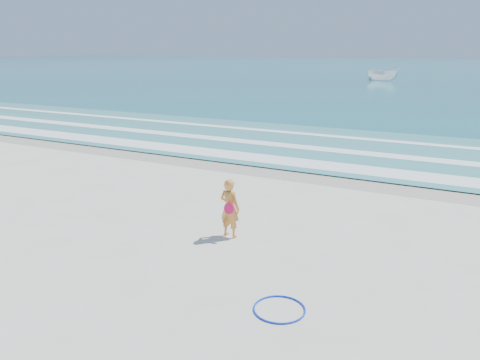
% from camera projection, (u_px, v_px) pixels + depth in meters
% --- Properties ---
extents(ground, '(400.00, 400.00, 0.00)m').
position_uv_depth(ground, '(145.00, 274.00, 9.57)').
color(ground, silver).
rests_on(ground, ground).
extents(wet_sand, '(400.00, 2.40, 0.00)m').
position_uv_depth(wet_sand, '(299.00, 173.00, 17.26)').
color(wet_sand, '#B2A893').
rests_on(wet_sand, ground).
extents(ocean, '(400.00, 190.00, 0.04)m').
position_uv_depth(ocean, '(457.00, 69.00, 99.32)').
color(ocean, '#19727F').
rests_on(ocean, ground).
extents(shallow, '(400.00, 10.00, 0.01)m').
position_uv_depth(shallow, '(337.00, 147.00, 21.52)').
color(shallow, '#59B7AD').
rests_on(shallow, ocean).
extents(foam_near, '(400.00, 1.40, 0.01)m').
position_uv_depth(foam_near, '(310.00, 164.00, 18.36)').
color(foam_near, white).
rests_on(foam_near, shallow).
extents(foam_mid, '(400.00, 0.90, 0.01)m').
position_uv_depth(foam_mid, '(332.00, 150.00, 20.83)').
color(foam_mid, white).
rests_on(foam_mid, shallow).
extents(foam_far, '(400.00, 0.60, 0.01)m').
position_uv_depth(foam_far, '(351.00, 138.00, 23.66)').
color(foam_far, white).
rests_on(foam_far, shallow).
extents(hoop, '(1.12, 1.12, 0.03)m').
position_uv_depth(hoop, '(279.00, 309.00, 8.24)').
color(hoop, '#0B31D3').
rests_on(hoop, ground).
extents(boat, '(4.35, 1.74, 1.66)m').
position_uv_depth(boat, '(383.00, 75.00, 63.89)').
color(boat, white).
rests_on(boat, ocean).
extents(woman, '(0.57, 0.42, 1.46)m').
position_uv_depth(woman, '(230.00, 208.00, 11.26)').
color(woman, orange).
rests_on(woman, ground).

